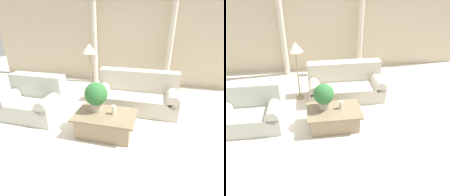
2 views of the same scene
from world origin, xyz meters
TOP-DOWN VIEW (x-y plane):
  - ground_plane at (0.00, 0.00)m, footprint 16.00×16.00m
  - wall_back at (0.00, 2.80)m, footprint 10.00×0.06m
  - sofa_long at (0.58, 0.85)m, footprint 1.92×0.89m
  - loveseat at (-1.64, -0.07)m, footprint 1.28×0.89m
  - coffee_table at (0.13, -0.38)m, footprint 1.15×0.75m
  - potted_plant at (-0.07, -0.29)m, footprint 0.44×0.44m
  - pillar_candle at (0.29, -0.34)m, footprint 0.08×0.08m
  - floor_lamp at (-0.63, 0.91)m, footprint 0.36×0.36m
  - column_left at (-1.05, 2.49)m, footprint 0.22×0.22m
  - column_right at (1.32, 2.49)m, footprint 0.22×0.22m

SIDE VIEW (x-z plane):
  - ground_plane at x=0.00m, z-range 0.00..0.00m
  - coffee_table at x=0.13m, z-range 0.01..0.43m
  - sofa_long at x=0.58m, z-range -0.10..0.81m
  - loveseat at x=-1.64m, z-range -0.10..0.81m
  - pillar_candle at x=0.29m, z-range 0.42..0.60m
  - potted_plant at x=-0.07m, z-range 0.46..1.03m
  - floor_lamp at x=-0.63m, z-range 0.54..2.06m
  - column_left at x=-1.05m, z-range 0.03..2.68m
  - column_right at x=1.32m, z-range 0.03..2.68m
  - wall_back at x=0.00m, z-range 0.00..3.20m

